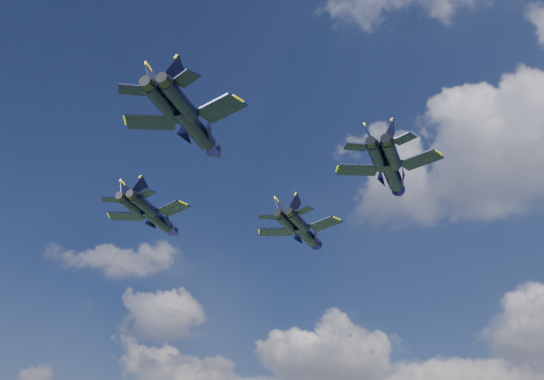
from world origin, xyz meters
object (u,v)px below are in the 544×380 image
at_px(jet_slot, 196,128).
at_px(jet_lead, 306,234).
at_px(jet_right, 392,174).
at_px(jet_left, 158,219).

bearing_deg(jet_slot, jet_lead, 87.21).
relative_size(jet_right, jet_slot, 0.94).
relative_size(jet_lead, jet_slot, 0.97).
relative_size(jet_left, jet_slot, 0.89).
bearing_deg(jet_lead, jet_slot, -88.10).
bearing_deg(jet_left, jet_slot, -51.44).
height_order(jet_left, jet_right, jet_right).
xyz_separation_m(jet_left, jet_right, (31.66, 6.66, 0.22)).
bearing_deg(jet_right, jet_left, 175.94).
xyz_separation_m(jet_left, jet_slot, (19.26, -14.67, 0.24)).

